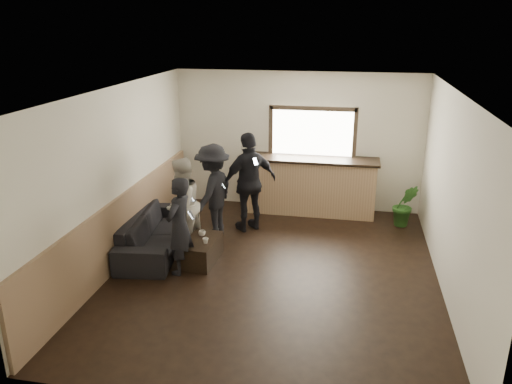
% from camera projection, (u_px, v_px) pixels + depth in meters
% --- Properties ---
extents(ground, '(5.00, 6.00, 0.01)m').
position_uv_depth(ground, '(274.00, 271.00, 7.83)').
color(ground, black).
extents(room_shell, '(5.01, 6.01, 2.80)m').
position_uv_depth(room_shell, '(226.00, 180.00, 7.48)').
color(room_shell, silver).
rests_on(room_shell, ground).
extents(bar_counter, '(2.70, 0.68, 2.13)m').
position_uv_depth(bar_counter, '(310.00, 182.00, 10.07)').
color(bar_counter, tan).
rests_on(bar_counter, ground).
extents(sofa, '(1.11, 2.27, 0.64)m').
position_uv_depth(sofa, '(156.00, 232.00, 8.49)').
color(sofa, black).
rests_on(sofa, ground).
extents(coffee_table, '(0.52, 0.88, 0.38)m').
position_uv_depth(coffee_table, '(202.00, 251.00, 8.10)').
color(coffee_table, black).
rests_on(coffee_table, ground).
extents(cup_a, '(0.14, 0.14, 0.09)m').
position_uv_depth(cup_a, '(202.00, 233.00, 8.18)').
color(cup_a, silver).
rests_on(cup_a, coffee_table).
extents(cup_b, '(0.12, 0.12, 0.09)m').
position_uv_depth(cup_b, '(206.00, 241.00, 7.90)').
color(cup_b, silver).
rests_on(cup_b, coffee_table).
extents(potted_plant, '(0.50, 0.42, 0.84)m').
position_uv_depth(potted_plant, '(405.00, 205.00, 9.44)').
color(potted_plant, '#2D6623').
rests_on(potted_plant, ground).
extents(person_a, '(0.50, 0.62, 1.54)m').
position_uv_depth(person_a, '(179.00, 226.00, 7.58)').
color(person_a, black).
rests_on(person_a, ground).
extents(person_b, '(0.75, 0.89, 1.60)m').
position_uv_depth(person_b, '(182.00, 205.00, 8.37)').
color(person_b, silver).
rests_on(person_b, ground).
extents(person_c, '(0.86, 1.22, 1.71)m').
position_uv_depth(person_c, '(213.00, 192.00, 8.85)').
color(person_c, black).
rests_on(person_c, ground).
extents(person_d, '(1.12, 1.04, 1.85)m').
position_uv_depth(person_d, '(250.00, 182.00, 9.13)').
color(person_d, black).
rests_on(person_d, ground).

